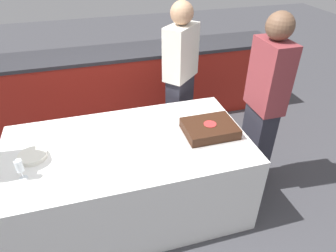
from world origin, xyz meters
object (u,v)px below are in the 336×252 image
plate_stack (32,156)px  wine_glass (19,167)px  cake (210,129)px  person_cutting_cake (180,81)px  person_seated_right (263,108)px

plate_stack → wine_glass: wine_glass is taller
cake → person_cutting_cake: (0.00, 0.78, 0.06)m
cake → person_cutting_cake: bearing=90.0°
cake → wine_glass: size_ratio=2.91×
cake → person_cutting_cake: 0.79m
wine_glass → person_cutting_cake: (1.41, 0.94, -0.00)m
person_cutting_cake → cake: bearing=47.3°
wine_glass → person_cutting_cake: person_cutting_cake is taller
plate_stack → person_seated_right: size_ratio=0.12×
cake → wine_glass: (-1.41, -0.15, 0.06)m
plate_stack → person_seated_right: (1.87, -0.01, 0.11)m
plate_stack → person_cutting_cake: person_cutting_cake is taller
cake → person_seated_right: person_seated_right is taller
plate_stack → person_cutting_cake: bearing=28.0°
plate_stack → person_seated_right: 1.88m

